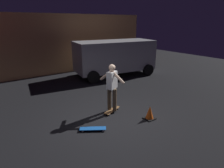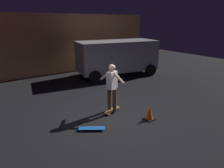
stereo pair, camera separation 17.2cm
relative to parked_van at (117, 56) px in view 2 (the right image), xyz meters
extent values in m
plane|color=black|center=(-3.45, -4.35, -1.16)|extent=(28.00, 28.00, 0.00)
cube|color=tan|center=(-2.42, 4.04, 0.61)|extent=(12.38, 3.50, 3.54)
cube|color=#B2B2B7|center=(-0.01, 0.00, 0.02)|extent=(4.86, 2.66, 1.70)
cube|color=black|center=(2.24, -0.39, 0.37)|extent=(0.36, 1.73, 0.64)
cylinder|color=black|center=(1.88, 0.68, -0.83)|extent=(0.69, 0.33, 0.66)
cylinder|color=black|center=(1.55, -1.27, -0.83)|extent=(0.69, 0.33, 0.66)
cylinder|color=black|center=(-1.56, 1.28, -0.83)|extent=(0.69, 0.33, 0.66)
cylinder|color=black|center=(-1.90, -0.67, -0.83)|extent=(0.69, 0.33, 0.66)
cube|color=olive|center=(-3.08, -3.95, -1.10)|extent=(0.80, 0.47, 0.02)
sphere|color=silver|center=(-2.83, -3.76, -1.13)|extent=(0.05, 0.05, 0.05)
sphere|color=silver|center=(-2.77, -3.92, -1.13)|extent=(0.05, 0.05, 0.05)
sphere|color=silver|center=(-3.39, -3.98, -1.13)|extent=(0.05, 0.05, 0.05)
sphere|color=silver|center=(-3.33, -4.14, -1.13)|extent=(0.05, 0.05, 0.05)
cube|color=#1959B2|center=(-4.27, -4.63, -1.10)|extent=(0.76, 0.60, 0.02)
sphere|color=silver|center=(-4.57, -4.53, -1.13)|extent=(0.05, 0.05, 0.05)
sphere|color=silver|center=(-4.48, -4.39, -1.13)|extent=(0.05, 0.05, 0.05)
sphere|color=silver|center=(-4.07, -4.86, -1.13)|extent=(0.05, 0.05, 0.05)
sphere|color=silver|center=(-3.98, -4.72, -1.13)|extent=(0.05, 0.05, 0.05)
cylinder|color=brown|center=(-3.12, -3.85, -0.68)|extent=(0.14, 0.14, 0.82)
cylinder|color=brown|center=(-3.04, -4.05, -0.68)|extent=(0.14, 0.14, 0.82)
cube|color=white|center=(-3.08, -3.95, 0.03)|extent=(0.43, 0.35, 0.60)
sphere|color=beige|center=(-3.08, -3.95, 0.46)|extent=(0.23, 0.23, 0.23)
cylinder|color=beige|center=(-3.16, -3.75, 0.18)|extent=(0.28, 0.54, 0.46)
cylinder|color=beige|center=(-3.00, -4.16, 0.18)|extent=(0.28, 0.54, 0.46)
cube|color=black|center=(-2.38, -5.12, -1.15)|extent=(0.34, 0.34, 0.03)
cone|color=#EA5914|center=(-2.38, -5.12, -0.93)|extent=(0.28, 0.28, 0.46)
camera|label=1|loc=(-6.75, -9.00, 1.95)|focal=30.64mm
camera|label=2|loc=(-6.61, -9.10, 1.95)|focal=30.64mm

